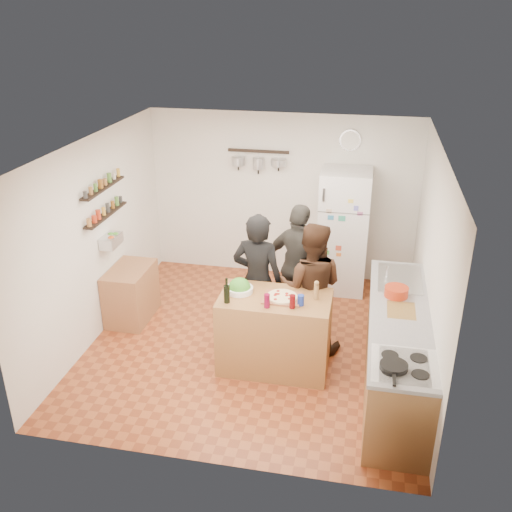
% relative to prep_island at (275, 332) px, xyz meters
% --- Properties ---
extents(room_shell, '(4.20, 4.20, 4.20)m').
position_rel_prep_island_xyz_m(room_shell, '(-0.33, 0.83, 0.79)').
color(room_shell, brown).
rests_on(room_shell, ground).
extents(prep_island, '(1.25, 0.72, 0.91)m').
position_rel_prep_island_xyz_m(prep_island, '(0.00, 0.00, 0.00)').
color(prep_island, olive).
rests_on(prep_island, floor).
extents(pizza_board, '(0.42, 0.34, 0.02)m').
position_rel_prep_island_xyz_m(pizza_board, '(0.08, -0.02, 0.47)').
color(pizza_board, brown).
rests_on(pizza_board, prep_island).
extents(pizza, '(0.34, 0.34, 0.02)m').
position_rel_prep_island_xyz_m(pizza, '(0.08, -0.02, 0.48)').
color(pizza, beige).
rests_on(pizza, pizza_board).
extents(salad_bowl, '(0.31, 0.31, 0.06)m').
position_rel_prep_island_xyz_m(salad_bowl, '(-0.42, 0.05, 0.49)').
color(salad_bowl, white).
rests_on(salad_bowl, prep_island).
extents(wine_bottle, '(0.07, 0.07, 0.20)m').
position_rel_prep_island_xyz_m(wine_bottle, '(-0.50, -0.22, 0.56)').
color(wine_bottle, black).
rests_on(wine_bottle, prep_island).
extents(wine_glass_near, '(0.06, 0.06, 0.16)m').
position_rel_prep_island_xyz_m(wine_glass_near, '(-0.05, -0.24, 0.53)').
color(wine_glass_near, maroon).
rests_on(wine_glass_near, prep_island).
extents(wine_glass_far, '(0.06, 0.06, 0.15)m').
position_rel_prep_island_xyz_m(wine_glass_far, '(0.22, -0.20, 0.53)').
color(wine_glass_far, '#50060A').
rests_on(wine_glass_far, prep_island).
extents(pepper_mill, '(0.06, 0.06, 0.18)m').
position_rel_prep_island_xyz_m(pepper_mill, '(0.45, 0.05, 0.54)').
color(pepper_mill, olive).
rests_on(pepper_mill, prep_island).
extents(salt_canister, '(0.07, 0.07, 0.12)m').
position_rel_prep_island_xyz_m(salt_canister, '(0.30, -0.12, 0.51)').
color(salt_canister, navy).
rests_on(salt_canister, prep_island).
extents(person_left, '(0.66, 0.47, 1.71)m').
position_rel_prep_island_xyz_m(person_left, '(-0.30, 0.48, 0.40)').
color(person_left, black).
rests_on(person_left, floor).
extents(person_center, '(0.80, 0.63, 1.64)m').
position_rel_prep_island_xyz_m(person_center, '(0.35, 0.49, 0.36)').
color(person_center, black).
rests_on(person_center, floor).
extents(person_back, '(1.06, 0.77, 1.67)m').
position_rel_prep_island_xyz_m(person_back, '(0.14, 1.00, 0.38)').
color(person_back, '#2F2D2A').
rests_on(person_back, floor).
extents(counter_run, '(0.63, 2.63, 0.90)m').
position_rel_prep_island_xyz_m(counter_run, '(1.37, -0.11, -0.01)').
color(counter_run, '#9E7042').
rests_on(counter_run, floor).
extents(stove_top, '(0.60, 0.62, 0.02)m').
position_rel_prep_island_xyz_m(stove_top, '(1.37, -1.06, 0.46)').
color(stove_top, white).
rests_on(stove_top, counter_run).
extents(skillet, '(0.25, 0.25, 0.05)m').
position_rel_prep_island_xyz_m(skillet, '(1.27, -1.14, 0.49)').
color(skillet, black).
rests_on(skillet, stove_top).
extents(sink, '(0.50, 0.80, 0.03)m').
position_rel_prep_island_xyz_m(sink, '(1.37, 0.74, 0.46)').
color(sink, silver).
rests_on(sink, counter_run).
extents(cutting_board, '(0.30, 0.40, 0.02)m').
position_rel_prep_island_xyz_m(cutting_board, '(1.37, -0.03, 0.46)').
color(cutting_board, olive).
rests_on(cutting_board, counter_run).
extents(red_bowl, '(0.26, 0.26, 0.11)m').
position_rel_prep_island_xyz_m(red_bowl, '(1.32, 0.28, 0.52)').
color(red_bowl, '#AC2D13').
rests_on(red_bowl, counter_run).
extents(fridge, '(0.70, 0.68, 1.80)m').
position_rel_prep_island_xyz_m(fridge, '(0.62, 2.19, 0.45)').
color(fridge, white).
rests_on(fridge, floor).
extents(wall_clock, '(0.30, 0.03, 0.30)m').
position_rel_prep_island_xyz_m(wall_clock, '(0.62, 2.52, 1.69)').
color(wall_clock, silver).
rests_on(wall_clock, back_wall).
extents(spice_shelf_lower, '(0.12, 1.00, 0.02)m').
position_rel_prep_island_xyz_m(spice_shelf_lower, '(-2.26, 0.64, 1.04)').
color(spice_shelf_lower, black).
rests_on(spice_shelf_lower, left_wall).
extents(spice_shelf_upper, '(0.12, 1.00, 0.02)m').
position_rel_prep_island_xyz_m(spice_shelf_upper, '(-2.26, 0.64, 1.40)').
color(spice_shelf_upper, black).
rests_on(spice_shelf_upper, left_wall).
extents(produce_basket, '(0.18, 0.35, 0.14)m').
position_rel_prep_island_xyz_m(produce_basket, '(-2.23, 0.64, 0.69)').
color(produce_basket, silver).
rests_on(produce_basket, left_wall).
extents(side_table, '(0.50, 0.80, 0.73)m').
position_rel_prep_island_xyz_m(side_table, '(-2.07, 0.73, -0.09)').
color(side_table, '#A46944').
rests_on(side_table, floor).
extents(pot_rack, '(0.90, 0.04, 0.04)m').
position_rel_prep_island_xyz_m(pot_rack, '(-0.68, 2.44, 1.49)').
color(pot_rack, black).
rests_on(pot_rack, back_wall).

